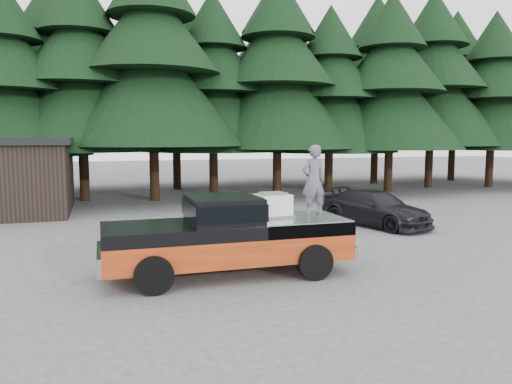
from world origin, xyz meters
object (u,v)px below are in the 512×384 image
object	(u,v)px
pickup_truck	(227,248)
man_on_bed	(313,180)
air_compressor	(273,206)
parked_car	(375,208)

from	to	relation	value
pickup_truck	man_on_bed	size ratio (longest dim) A/B	3.35
air_compressor	parked_car	world-z (taller)	air_compressor
pickup_truck	man_on_bed	distance (m)	2.79
air_compressor	pickup_truck	bearing A→B (deg)	-178.40
air_compressor	man_on_bed	bearing A→B (deg)	-9.54
parked_car	air_compressor	bearing A→B (deg)	-159.27
man_on_bed	pickup_truck	bearing A→B (deg)	-3.20
man_on_bed	air_compressor	bearing A→B (deg)	-9.19
air_compressor	man_on_bed	distance (m)	1.24
pickup_truck	air_compressor	bearing A→B (deg)	9.27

